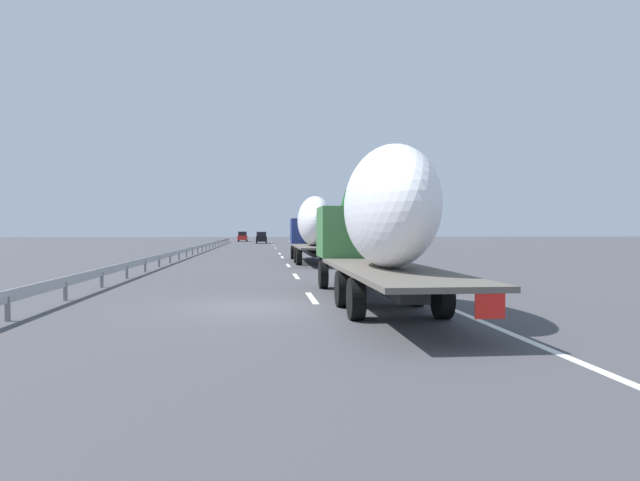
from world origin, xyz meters
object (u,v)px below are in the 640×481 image
object	(u,v)px
truck_trailing	(379,220)
road_sign	(331,229)
car_red_compact	(243,237)
car_black_suv	(261,238)
truck_lead	(313,226)

from	to	relation	value
truck_trailing	road_sign	size ratio (longest dim) A/B	4.17
truck_trailing	car_red_compact	xyz separation A→B (m)	(93.88, 7.23, -1.56)
truck_trailing	car_black_suv	distance (m)	78.82
car_red_compact	road_sign	world-z (taller)	road_sign
car_red_compact	road_sign	bearing A→B (deg)	-169.70
road_sign	truck_trailing	bearing A→B (deg)	175.22
truck_trailing	car_black_suv	size ratio (longest dim) A/B	3.58
truck_lead	car_black_suv	xyz separation A→B (m)	(56.82, 3.59, -1.55)
car_black_suv	truck_trailing	bearing A→B (deg)	-177.39
truck_lead	road_sign	world-z (taller)	truck_lead
car_black_suv	road_sign	bearing A→B (deg)	-170.88
truck_trailing	truck_lead	bearing A→B (deg)	0.00
truck_lead	truck_trailing	distance (m)	21.90
car_red_compact	road_sign	xyz separation A→B (m)	(-56.84, -10.33, 1.40)
car_red_compact	car_black_suv	bearing A→B (deg)	-166.50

